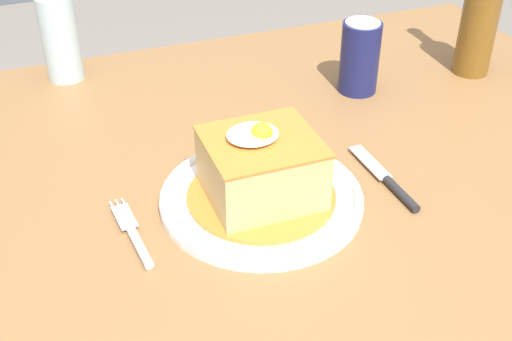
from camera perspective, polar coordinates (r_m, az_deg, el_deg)
The scene contains 8 objects.
dining_table at distance 1.05m, azimuth 1.32°, elevation -4.11°, with size 1.23×0.88×0.77m.
main_plate at distance 0.88m, azimuth 0.46°, elevation -2.35°, with size 0.27×0.27×0.02m.
sandwich_meal at distance 0.85m, azimuth 0.45°, elevation 0.05°, with size 0.20×0.20×0.11m.
fork at distance 0.84m, azimuth -10.36°, elevation -5.60°, with size 0.03×0.14×0.01m.
knife at distance 0.93m, azimuth 11.56°, elevation -1.17°, with size 0.02×0.17×0.01m.
soda_can at distance 1.14m, azimuth 8.88°, elevation 9.58°, with size 0.07×0.07×0.12m.
beer_bottle_clear at distance 1.21m, azimuth -16.63°, elevation 11.88°, with size 0.06×0.06×0.27m.
beer_bottle_amber at distance 1.25m, azimuth 18.62°, elevation 12.17°, with size 0.06×0.06×0.27m.
Camera 1 is at (-0.31, -0.76, 1.31)m, focal length 46.67 mm.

